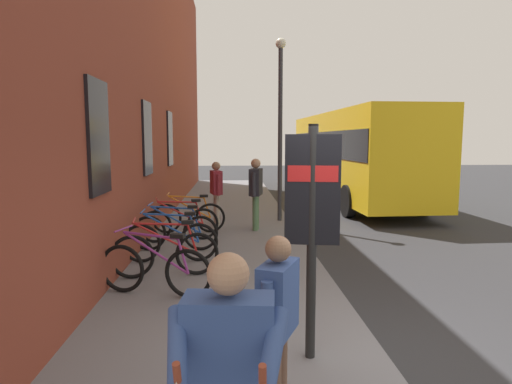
{
  "coord_description": "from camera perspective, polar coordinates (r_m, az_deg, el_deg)",
  "views": [
    {
      "loc": [
        -4.21,
        1.62,
        2.36
      ],
      "look_at": [
        2.83,
        1.23,
        1.52
      ],
      "focal_mm": 30.51,
      "sensor_mm": 36.0,
      "label": 1
    }
  ],
  "objects": [
    {
      "name": "sidewalk_pavement",
      "position": [
        12.43,
        -3.7,
        -3.86
      ],
      "size": [
        24.0,
        3.5,
        0.12
      ],
      "primitive_type": "cube",
      "color": "slate",
      "rests_on": "ground"
    },
    {
      "name": "bicycle_nearest_sign",
      "position": [
        8.21,
        -11.15,
        -6.35
      ],
      "size": [
        0.48,
        1.77,
        0.97
      ],
      "color": "black",
      "rests_on": "sidewalk_pavement"
    },
    {
      "name": "street_lamp",
      "position": [
        12.05,
        3.2,
        10.2
      ],
      "size": [
        0.28,
        0.28,
        4.95
      ],
      "color": "#333338",
      "rests_on": "sidewalk_pavement"
    },
    {
      "name": "city_bus",
      "position": [
        17.05,
        12.63,
        5.18
      ],
      "size": [
        10.58,
        2.93,
        3.35
      ],
      "color": "yellow",
      "rests_on": "ground"
    },
    {
      "name": "tourist_with_hotdogs",
      "position": [
        2.47,
        -3.63,
        -22.57
      ],
      "size": [
        0.6,
        0.64,
        1.67
      ],
      "color": "#4C724C",
      "rests_on": "sidewalk_pavement"
    },
    {
      "name": "pedestrian_crossing_street",
      "position": [
        3.5,
        2.89,
        -15.27
      ],
      "size": [
        0.54,
        0.38,
        1.52
      ],
      "color": "brown",
      "rests_on": "sidewalk_pavement"
    },
    {
      "name": "ground",
      "position": [
        10.81,
        11.03,
        -5.92
      ],
      "size": [
        60.0,
        60.0,
        0.0
      ],
      "primitive_type": "plane",
      "color": "#2D2D30"
    },
    {
      "name": "transit_info_sign",
      "position": [
        4.38,
        7.38,
        -1.69
      ],
      "size": [
        0.17,
        0.56,
        2.4
      ],
      "color": "black",
      "rests_on": "sidewalk_pavement"
    },
    {
      "name": "pedestrian_near_bus",
      "position": [
        11.52,
        -5.24,
        0.72
      ],
      "size": [
        0.62,
        0.35,
        1.67
      ],
      "color": "#B2A599",
      "rests_on": "sidewalk_pavement"
    },
    {
      "name": "bicycle_under_window",
      "position": [
        9.83,
        -9.95,
        -4.14
      ],
      "size": [
        0.59,
        1.73,
        0.97
      ],
      "color": "black",
      "rests_on": "sidewalk_pavement"
    },
    {
      "name": "pedestrian_by_facade",
      "position": [
        10.79,
        -0.03,
        0.7
      ],
      "size": [
        0.66,
        0.37,
        1.79
      ],
      "color": "#4C724C",
      "rests_on": "sidewalk_pavement"
    },
    {
      "name": "bicycle_far_end",
      "position": [
        10.66,
        -8.78,
        -3.26
      ],
      "size": [
        0.48,
        1.77,
        0.97
      ],
      "color": "black",
      "rests_on": "sidewalk_pavement"
    },
    {
      "name": "bicycle_end_of_row",
      "position": [
        9.02,
        -10.57,
        -5.14
      ],
      "size": [
        0.48,
        1.77,
        0.97
      ],
      "color": "black",
      "rests_on": "sidewalk_pavement"
    },
    {
      "name": "bicycle_by_door",
      "position": [
        6.54,
        -13.1,
        -9.82
      ],
      "size": [
        0.66,
        1.71,
        0.97
      ],
      "color": "black",
      "rests_on": "sidewalk_pavement"
    },
    {
      "name": "bicycle_beside_lamp",
      "position": [
        7.36,
        -11.78,
        -7.9
      ],
      "size": [
        0.48,
        1.76,
        0.97
      ],
      "color": "black",
      "rests_on": "sidewalk_pavement"
    },
    {
      "name": "station_facade",
      "position": [
        13.58,
        -12.86,
        16.39
      ],
      "size": [
        22.0,
        0.65,
        9.32
      ],
      "color": "brown",
      "rests_on": "ground"
    }
  ]
}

